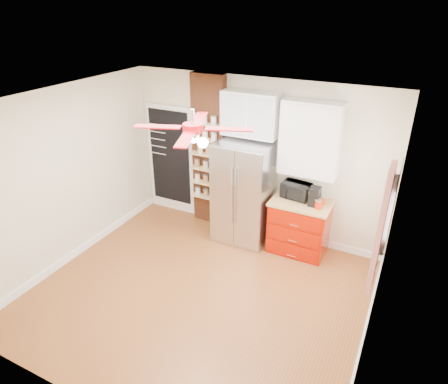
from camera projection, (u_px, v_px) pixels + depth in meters
The scene contains 21 objects.
floor at pixel (199, 293), 5.68m from camera, with size 4.50×4.50×0.00m, color brown.
ceiling at pixel (192, 105), 4.49m from camera, with size 4.50×4.50×0.00m, color white.
wall_back at pixel (256, 159), 6.69m from camera, with size 4.50×0.02×2.70m, color beige.
wall_front at pixel (80, 308), 3.48m from camera, with size 4.50×0.02×2.70m, color beige.
wall_left at pixel (66, 178), 5.99m from camera, with size 0.02×4.00×2.70m, color beige.
wall_right at pixel (381, 256), 4.18m from camera, with size 0.02×4.00×2.70m, color beige.
chalkboard at pixel (171, 157), 7.45m from camera, with size 0.95×0.05×1.95m.
brick_pillar at pixel (209, 152), 6.97m from camera, with size 0.60×0.16×2.70m, color brown.
fridge at pixel (244, 192), 6.62m from camera, with size 0.90×0.70×1.75m, color silver.
upper_glass_cabinet at pixel (251, 114), 6.22m from camera, with size 0.90×0.35×0.70m, color white.
red_cabinet at pixel (299, 226), 6.46m from camera, with size 0.94×0.64×0.90m.
upper_shelf_unit at pixel (310, 139), 5.97m from camera, with size 0.90×0.30×1.15m, color white.
window at pixel (392, 203), 4.82m from camera, with size 0.04×0.75×1.05m, color white.
curtain at pixel (380, 231), 4.44m from camera, with size 0.06×0.40×1.55m, color #B31A17.
ceiling_fan at pixel (193, 128), 4.61m from camera, with size 1.40×1.40×0.44m.
toaster_oven at pixel (296, 190), 6.34m from camera, with size 0.45×0.30×0.25m, color black.
coffee_maker at pixel (315, 197), 6.09m from camera, with size 0.15×0.18×0.30m, color black.
canister_left at pixel (318, 204), 6.03m from camera, with size 0.11×0.11×0.14m, color red.
canister_right at pixel (323, 200), 6.16m from camera, with size 0.10×0.10×0.13m, color red.
pantry_jar_oats at pixel (200, 149), 6.86m from camera, with size 0.09×0.09×0.13m, color beige.
pantry_jar_beans at pixel (209, 150), 6.81m from camera, with size 0.10×0.10×0.13m, color #9D6A4F.
Camera 1 is at (2.33, -3.83, 3.79)m, focal length 32.00 mm.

